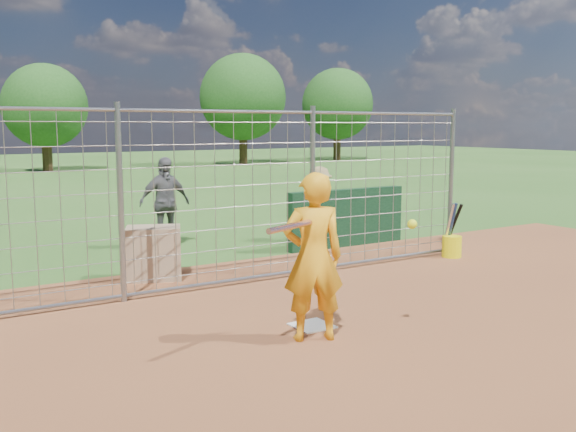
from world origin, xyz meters
TOP-DOWN VIEW (x-y plane):
  - ground at (0.00, 0.00)m, footprint 100.00×100.00m
  - infield_dirt at (0.00, -3.00)m, footprint 18.00×18.00m
  - home_plate at (0.00, -0.20)m, footprint 0.43×0.43m
  - dugout_wall at (3.40, 3.60)m, footprint 2.60×0.20m
  - batter at (-0.25, -0.57)m, footprint 0.78×0.64m
  - bystander_b at (0.39, 5.32)m, footprint 1.04×0.49m
  - bystander_c at (3.26, 4.35)m, footprint 1.12×1.00m
  - equipment_bin at (-0.70, 3.00)m, footprint 0.95×0.81m
  - equipment_in_play at (-0.30, -0.84)m, footprint 1.74×0.59m
  - bucket_with_bats at (4.31, 1.76)m, footprint 0.34×0.41m
  - backstop_fence at (0.00, 2.00)m, footprint 9.08×0.08m
  - tree_line at (3.13, 28.13)m, footprint 44.66×6.72m

SIDE VIEW (x-z plane):
  - ground at x=0.00m, z-range 0.00..0.00m
  - infield_dirt at x=0.00m, z-range 0.01..0.01m
  - home_plate at x=0.00m, z-range 0.00..0.02m
  - bucket_with_bats at x=4.31m, z-range -0.24..0.73m
  - equipment_bin at x=-0.70m, z-range 0.00..0.80m
  - dugout_wall at x=3.40m, z-range 0.00..1.10m
  - bystander_c at x=3.26m, z-range 0.00..1.50m
  - bystander_b at x=0.39m, z-range 0.00..1.72m
  - batter at x=-0.25m, z-range 0.00..1.82m
  - backstop_fence at x=0.00m, z-range -0.04..2.56m
  - equipment_in_play at x=-0.30m, z-range 1.23..1.36m
  - tree_line at x=3.13m, z-range 0.47..6.95m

